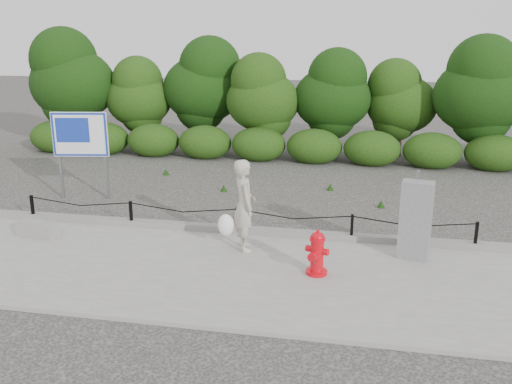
{
  "coord_description": "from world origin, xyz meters",
  "views": [
    {
      "loc": [
        2.57,
        -11.02,
        4.3
      ],
      "look_at": [
        0.39,
        0.2,
        1.0
      ],
      "focal_mm": 38.0,
      "sensor_mm": 36.0,
      "label": 1
    }
  ],
  "objects": [
    {
      "name": "concrete_block",
      "position": [
        -4.27,
        -0.97,
        0.23
      ],
      "size": [
        0.97,
        0.45,
        0.3
      ],
      "primitive_type": "cube",
      "rotation": [
        0.0,
        0.0,
        -0.13
      ],
      "color": "gray",
      "rests_on": "sidewalk"
    },
    {
      "name": "treeline",
      "position": [
        -0.22,
        8.92,
        2.41
      ],
      "size": [
        20.4,
        3.6,
        4.54
      ],
      "color": "black",
      "rests_on": "ground"
    },
    {
      "name": "ground",
      "position": [
        0.0,
        0.0,
        0.0
      ],
      "size": [
        90.0,
        90.0,
        0.0
      ],
      "primitive_type": "plane",
      "color": "#2D2B28",
      "rests_on": "ground"
    },
    {
      "name": "chain_barrier",
      "position": [
        0.0,
        0.0,
        0.46
      ],
      "size": [
        10.06,
        0.06,
        0.6
      ],
      "color": "black",
      "rests_on": "sidewalk"
    },
    {
      "name": "curb",
      "position": [
        0.0,
        0.05,
        0.15
      ],
      "size": [
        14.0,
        0.22,
        0.14
      ],
      "primitive_type": "cube",
      "color": "slate",
      "rests_on": "sidewalk"
    },
    {
      "name": "advertising_sign",
      "position": [
        -4.75,
        2.06,
        1.68
      ],
      "size": [
        1.47,
        0.35,
        2.38
      ],
      "rotation": [
        0.0,
        0.0,
        0.17
      ],
      "color": "slate",
      "rests_on": "ground"
    },
    {
      "name": "fire_hydrant",
      "position": [
        1.91,
        -1.8,
        0.48
      ],
      "size": [
        0.51,
        0.51,
        0.85
      ],
      "rotation": [
        0.0,
        0.0,
        -0.35
      ],
      "color": "red",
      "rests_on": "sidewalk"
    },
    {
      "name": "pedestrian",
      "position": [
        0.33,
        -0.87,
        1.0
      ],
      "size": [
        0.86,
        0.81,
        1.89
      ],
      "rotation": [
        0.0,
        0.0,
        1.98
      ],
      "color": "#B3AA9A",
      "rests_on": "sidewalk"
    },
    {
      "name": "sidewalk",
      "position": [
        0.0,
        -2.0,
        0.04
      ],
      "size": [
        14.0,
        4.0,
        0.08
      ],
      "primitive_type": "cube",
      "color": "gray",
      "rests_on": "ground"
    },
    {
      "name": "utility_cabinet",
      "position": [
        3.71,
        -0.67,
        0.86
      ],
      "size": [
        0.65,
        0.48,
        1.72
      ],
      "rotation": [
        0.0,
        0.0,
        -0.2
      ],
      "color": "gray",
      "rests_on": "sidewalk"
    }
  ]
}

